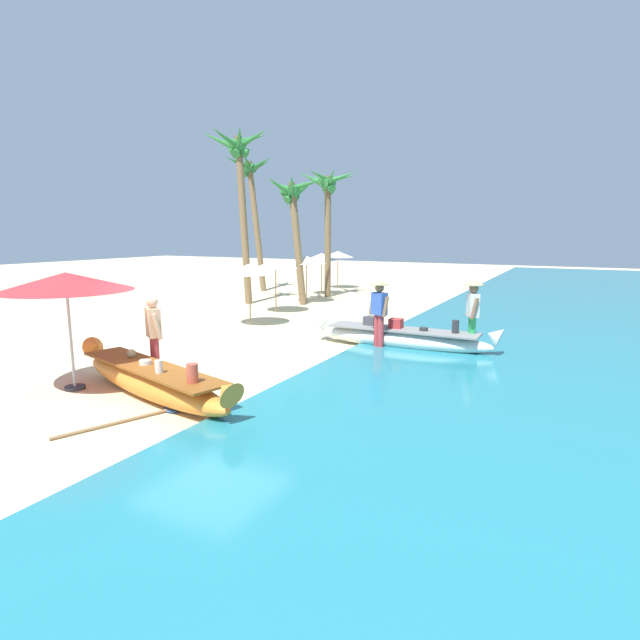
{
  "coord_description": "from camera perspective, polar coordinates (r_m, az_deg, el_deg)",
  "views": [
    {
      "loc": [
        6.28,
        -7.42,
        2.86
      ],
      "look_at": [
        1.1,
        2.56,
        0.9
      ],
      "focal_mm": 28.34,
      "sensor_mm": 36.0,
      "label": 1
    }
  ],
  "objects": [
    {
      "name": "boat_white_midground",
      "position": [
        12.66,
        9.23,
        -1.96
      ],
      "size": [
        4.76,
        0.8,
        0.82
      ],
      "color": "white",
      "rests_on": "ground"
    },
    {
      "name": "parasol_row_1",
      "position": [
        18.2,
        -5.05,
        6.33
      ],
      "size": [
        1.6,
        1.6,
        1.91
      ],
      "color": "#8E6B47",
      "rests_on": "ground"
    },
    {
      "name": "person_vendor_assistant",
      "position": [
        12.39,
        16.85,
        0.98
      ],
      "size": [
        0.44,
        0.58,
        1.78
      ],
      "color": "green",
      "rests_on": "ground"
    },
    {
      "name": "parasol_row_0",
      "position": [
        15.66,
        -8.0,
        5.71
      ],
      "size": [
        1.6,
        1.6,
        1.91
      ],
      "color": "#8E6B47",
      "rests_on": "ground"
    },
    {
      "name": "palm_tree_leaning_seaward",
      "position": [
        22.67,
        0.9,
        14.3
      ],
      "size": [
        2.6,
        2.99,
        5.59
      ],
      "color": "brown",
      "rests_on": "ground"
    },
    {
      "name": "palm_tree_mid_cluster",
      "position": [
        20.36,
        -2.99,
        13.3
      ],
      "size": [
        2.67,
        2.38,
        5.08
      ],
      "color": "brown",
      "rests_on": "ground"
    },
    {
      "name": "palm_tree_far_behind",
      "position": [
        25.53,
        -7.76,
        15.17
      ],
      "size": [
        2.42,
        2.75,
        6.55
      ],
      "color": "brown",
      "rests_on": "ground"
    },
    {
      "name": "palm_tree_tall_inland",
      "position": [
        20.91,
        -9.1,
        17.14
      ],
      "size": [
        2.86,
        2.64,
        6.88
      ],
      "color": "brown",
      "rests_on": "ground"
    },
    {
      "name": "boat_orange_foreground",
      "position": [
        9.35,
        -18.52,
        -6.49
      ],
      "size": [
        4.7,
        1.86,
        0.86
      ],
      "color": "orange",
      "rests_on": "ground"
    },
    {
      "name": "ground_plane",
      "position": [
        10.14,
        -12.38,
        -6.74
      ],
      "size": [
        80.0,
        80.0,
        0.0
      ],
      "primitive_type": "plane",
      "color": "beige"
    },
    {
      "name": "parasol_row_2",
      "position": [
        20.83,
        -1.55,
        6.8
      ],
      "size": [
        1.6,
        1.6,
        1.91
      ],
      "color": "#8E6B47",
      "rests_on": "ground"
    },
    {
      "name": "patio_umbrella_large",
      "position": [
        10.08,
        -26.76,
        3.84
      ],
      "size": [
        2.32,
        2.32,
        2.16
      ],
      "color": "#B7B7BC",
      "rests_on": "ground"
    },
    {
      "name": "parasol_row_4",
      "position": [
        26.18,
        2.04,
        7.43
      ],
      "size": [
        1.6,
        1.6,
        1.91
      ],
      "color": "#8E6B47",
      "rests_on": "ground"
    },
    {
      "name": "person_vendor_hatted",
      "position": [
        12.31,
        6.69,
        1.21
      ],
      "size": [
        0.58,
        0.44,
        1.76
      ],
      "color": "#B2383D",
      "rests_on": "ground"
    },
    {
      "name": "paddle",
      "position": [
        8.42,
        -20.25,
        -10.39
      ],
      "size": [
        0.87,
        1.84,
        0.05
      ],
      "color": "#8E6B47",
      "rests_on": "ground"
    },
    {
      "name": "person_tourist_customer",
      "position": [
        10.12,
        -18.25,
        -1.5
      ],
      "size": [
        0.57,
        0.46,
        1.68
      ],
      "color": "#B2383D",
      "rests_on": "ground"
    },
    {
      "name": "parasol_row_3",
      "position": [
        23.48,
        0.18,
        7.15
      ],
      "size": [
        1.6,
        1.6,
        1.91
      ],
      "color": "#8E6B47",
      "rests_on": "ground"
    }
  ]
}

